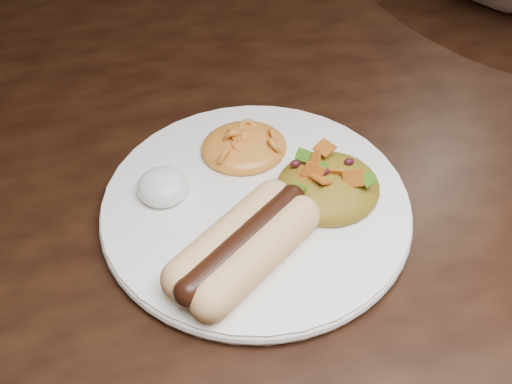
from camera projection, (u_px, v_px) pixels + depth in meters
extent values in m
cube|color=black|center=(332.00, 129.00, 0.61)|extent=(1.60, 0.90, 0.04)
cylinder|color=white|center=(256.00, 206.00, 0.50)|extent=(0.30, 0.30, 0.01)
cylinder|color=#FDD197|center=(249.00, 262.00, 0.43)|extent=(0.10, 0.08, 0.03)
cylinder|color=#FDD197|center=(239.00, 230.00, 0.46)|extent=(0.10, 0.08, 0.03)
cylinder|color=#411D0F|center=(244.00, 242.00, 0.44)|extent=(0.11, 0.09, 0.02)
ellipsoid|color=gold|center=(244.00, 138.00, 0.53)|extent=(0.09, 0.08, 0.03)
ellipsoid|color=white|center=(162.00, 182.00, 0.50)|extent=(0.06, 0.06, 0.03)
ellipsoid|color=#9A4510|center=(328.00, 184.00, 0.50)|extent=(0.09, 0.08, 0.03)
cube|color=white|center=(299.00, 237.00, 0.49)|extent=(0.06, 0.16, 0.00)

